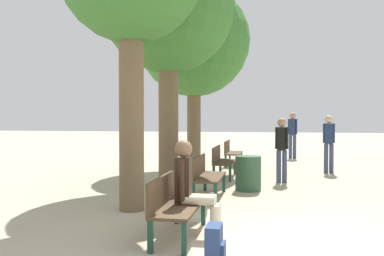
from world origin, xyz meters
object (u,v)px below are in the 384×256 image
at_px(tree_row_1, 168,9).
at_px(tree_row_2, 194,42).
at_px(person_seated, 192,185).
at_px(backpack, 215,245).
at_px(bench_row_1, 205,174).
at_px(bench_row_3, 231,151).
at_px(bench_row_2, 221,160).
at_px(pedestrian_near, 293,132).
at_px(pedestrian_mid, 282,146).
at_px(trash_bin, 248,173).
at_px(bench_row_0, 173,202).
at_px(pedestrian_far, 329,140).

xyz_separation_m(tree_row_1, tree_row_2, (0.00, 3.35, -0.18)).
relative_size(person_seated, backpack, 2.99).
distance_m(bench_row_1, bench_row_3, 5.69).
distance_m(bench_row_2, pedestrian_near, 6.07).
distance_m(bench_row_3, pedestrian_mid, 3.82).
relative_size(bench_row_1, pedestrian_mid, 0.96).
height_order(backpack, trash_bin, trash_bin).
bearing_deg(trash_bin, bench_row_0, -101.78).
bearing_deg(tree_row_2, pedestrian_mid, -43.16).
bearing_deg(backpack, tree_row_2, 101.60).
relative_size(tree_row_1, pedestrian_far, 3.46).
distance_m(tree_row_1, pedestrian_far, 5.85).
height_order(tree_row_1, pedestrian_far, tree_row_1).
bearing_deg(bench_row_1, trash_bin, 50.35).
height_order(bench_row_2, person_seated, person_seated).
xyz_separation_m(bench_row_0, pedestrian_mid, (1.53, 5.06, 0.42)).
bearing_deg(pedestrian_far, backpack, -105.43).
relative_size(tree_row_1, backpack, 13.24).
bearing_deg(backpack, pedestrian_far, 74.57).
height_order(person_seated, pedestrian_near, pedestrian_near).
distance_m(tree_row_1, pedestrian_mid, 4.21).
bearing_deg(tree_row_2, bench_row_1, -77.16).
relative_size(bench_row_0, pedestrian_far, 0.92).
bearing_deg(person_seated, pedestrian_far, 69.10).
height_order(bench_row_1, trash_bin, bench_row_1).
xyz_separation_m(bench_row_3, pedestrian_far, (2.89, -1.44, 0.47)).
bearing_deg(bench_row_3, pedestrian_near, 53.26).
bearing_deg(tree_row_2, pedestrian_far, -5.77).
bearing_deg(bench_row_0, bench_row_2, 90.00).
distance_m(bench_row_2, tree_row_2, 4.02).
bearing_deg(trash_bin, backpack, -91.43).
xyz_separation_m(tree_row_2, person_seated, (1.29, -7.38, -3.23)).
height_order(bench_row_0, person_seated, person_seated).
bearing_deg(tree_row_1, bench_row_3, 76.41).
xyz_separation_m(bench_row_0, person_seated, (0.23, 0.12, 0.20)).
xyz_separation_m(bench_row_2, bench_row_3, (0.00, 2.84, 0.00)).
distance_m(bench_row_2, pedestrian_mid, 1.71).
relative_size(bench_row_0, person_seated, 1.17).
distance_m(tree_row_2, pedestrian_near, 5.77).
relative_size(tree_row_2, person_seated, 4.41).
bearing_deg(pedestrian_far, pedestrian_mid, -123.75).
xyz_separation_m(backpack, pedestrian_far, (2.22, 8.04, 0.73)).
bearing_deg(bench_row_1, bench_row_2, 90.00).
bearing_deg(backpack, bench_row_1, 100.07).
height_order(bench_row_0, tree_row_1, tree_row_1).
bearing_deg(pedestrian_far, trash_bin, -122.52).
bearing_deg(pedestrian_mid, tree_row_1, -160.55).
relative_size(bench_row_3, person_seated, 1.17).
distance_m(pedestrian_near, pedestrian_far, 4.33).
bearing_deg(person_seated, bench_row_0, -152.97).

